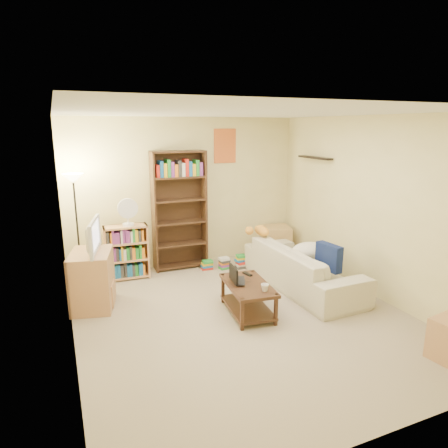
# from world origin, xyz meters

# --- Properties ---
(room) EXTENTS (4.50, 4.54, 2.52)m
(room) POSITION_xyz_m (0.00, 0.01, 1.62)
(room) COLOR tan
(room) RESTS_ON ground
(sofa) EXTENTS (2.17, 0.92, 0.62)m
(sofa) POSITION_xyz_m (1.24, 0.52, 0.31)
(sofa) COLOR beige
(sofa) RESTS_ON ground
(navy_pillow) EXTENTS (0.17, 0.42, 0.37)m
(navy_pillow) POSITION_xyz_m (1.35, 0.06, 0.60)
(navy_pillow) COLOR #121E4F
(navy_pillow) RESTS_ON sofa
(cream_blanket) EXTENTS (0.57, 0.41, 0.25)m
(cream_blanket) POSITION_xyz_m (1.39, 0.58, 0.53)
(cream_blanket) COLOR silver
(cream_blanket) RESTS_ON sofa
(tabby_cat) EXTENTS (0.49, 0.18, 0.17)m
(tabby_cat) POSITION_xyz_m (0.94, 1.34, 0.71)
(tabby_cat) COLOR gold
(tabby_cat) RESTS_ON sofa
(coffee_table) EXTENTS (0.61, 0.96, 0.40)m
(coffee_table) POSITION_xyz_m (0.11, 0.05, 0.26)
(coffee_table) COLOR #3F2318
(coffee_table) RESTS_ON ground
(laptop) EXTENTS (0.49, 0.46, 0.03)m
(laptop) POSITION_xyz_m (0.07, 0.13, 0.42)
(laptop) COLOR black
(laptop) RESTS_ON coffee_table
(laptop_screen) EXTENTS (0.05, 0.30, 0.20)m
(laptop_screen) POSITION_xyz_m (-0.06, 0.14, 0.53)
(laptop_screen) COLOR white
(laptop_screen) RESTS_ON laptop
(mug) EXTENTS (0.11, 0.11, 0.09)m
(mug) POSITION_xyz_m (0.19, -0.24, 0.45)
(mug) COLOR white
(mug) RESTS_ON coffee_table
(tv_remote) EXTENTS (0.08, 0.17, 0.02)m
(tv_remote) POSITION_xyz_m (0.24, 0.34, 0.42)
(tv_remote) COLOR black
(tv_remote) RESTS_ON coffee_table
(tv_stand) EXTENTS (0.66, 0.80, 0.76)m
(tv_stand) POSITION_xyz_m (-1.70, 1.04, 0.38)
(tv_stand) COLOR tan
(tv_stand) RESTS_ON ground
(television) EXTENTS (0.80, 0.44, 0.43)m
(television) POSITION_xyz_m (-1.70, 1.04, 0.97)
(television) COLOR black
(television) RESTS_ON tv_stand
(tall_bookshelf) EXTENTS (0.89, 0.32, 1.97)m
(tall_bookshelf) POSITION_xyz_m (-0.18, 2.05, 1.04)
(tall_bookshelf) COLOR #472E1B
(tall_bookshelf) RESTS_ON ground
(short_bookshelf) EXTENTS (0.68, 0.29, 0.86)m
(short_bookshelf) POSITION_xyz_m (-1.10, 1.89, 0.43)
(short_bookshelf) COLOR #DDB06B
(short_bookshelf) RESTS_ON ground
(desk_fan) EXTENTS (0.31, 0.17, 0.43)m
(desk_fan) POSITION_xyz_m (-1.06, 1.85, 1.09)
(desk_fan) COLOR white
(desk_fan) RESTS_ON short_bookshelf
(floor_lamp) EXTENTS (0.29, 0.29, 1.71)m
(floor_lamp) POSITION_xyz_m (-1.80, 1.72, 1.37)
(floor_lamp) COLOR black
(floor_lamp) RESTS_ON ground
(side_table) EXTENTS (0.60, 0.60, 0.56)m
(side_table) POSITION_xyz_m (1.64, 1.97, 0.28)
(side_table) COLOR tan
(side_table) RESTS_ON ground
(book_stacks) EXTENTS (0.75, 0.30, 0.23)m
(book_stacks) POSITION_xyz_m (0.51, 1.69, 0.10)
(book_stacks) COLOR red
(book_stacks) RESTS_ON ground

